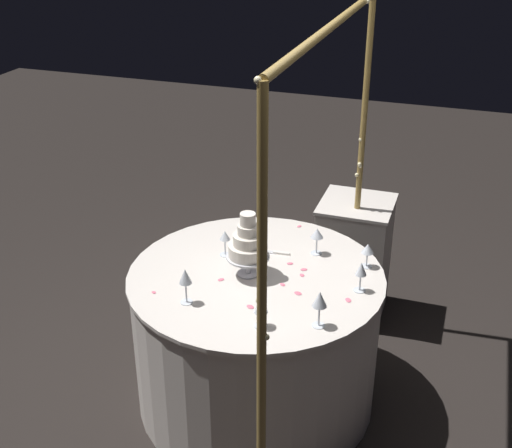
# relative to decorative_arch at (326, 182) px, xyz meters

# --- Properties ---
(ground_plane) EXTENTS (12.00, 12.00, 0.00)m
(ground_plane) POSITION_rel_decorative_arch_xyz_m (-0.00, -0.34, -1.36)
(ground_plane) COLOR black
(decorative_arch) EXTENTS (1.90, 0.06, 2.08)m
(decorative_arch) POSITION_rel_decorative_arch_xyz_m (0.00, 0.00, 0.00)
(decorative_arch) COLOR olive
(decorative_arch) RESTS_ON ground
(main_table) EXTENTS (1.32, 1.32, 0.80)m
(main_table) POSITION_rel_decorative_arch_xyz_m (-0.00, -0.34, -0.96)
(main_table) COLOR silver
(main_table) RESTS_ON ground
(side_table) EXTENTS (0.45, 0.45, 0.80)m
(side_table) POSITION_rel_decorative_arch_xyz_m (-1.01, -0.01, -0.95)
(side_table) COLOR silver
(side_table) RESTS_ON ground
(tiered_cake) EXTENTS (0.22, 0.22, 0.34)m
(tiered_cake) POSITION_rel_decorative_arch_xyz_m (0.01, -0.38, -0.39)
(tiered_cake) COLOR silver
(tiered_cake) RESTS_ON main_table
(wine_glass_0) EXTENTS (0.07, 0.07, 0.13)m
(wine_glass_0) POSITION_rel_decorative_arch_xyz_m (0.42, -0.17, -0.46)
(wine_glass_0) COLOR silver
(wine_glass_0) RESTS_ON main_table
(wine_glass_1) EXTENTS (0.07, 0.07, 0.18)m
(wine_glass_1) POSITION_rel_decorative_arch_xyz_m (0.34, 0.07, -0.42)
(wine_glass_1) COLOR silver
(wine_glass_1) RESTS_ON main_table
(wine_glass_2) EXTENTS (0.06, 0.06, 0.16)m
(wine_glass_2) POSITION_rel_decorative_arch_xyz_m (-0.02, 0.19, -0.44)
(wine_glass_2) COLOR silver
(wine_glass_2) RESTS_ON main_table
(wine_glass_3) EXTENTS (0.06, 0.06, 0.13)m
(wine_glass_3) POSITION_rel_decorative_arch_xyz_m (-0.26, 0.18, -0.46)
(wine_glass_3) COLOR silver
(wine_glass_3) RESTS_ON main_table
(wine_glass_4) EXTENTS (0.06, 0.06, 0.15)m
(wine_glass_4) POSITION_rel_decorative_arch_xyz_m (-0.13, -0.56, -0.45)
(wine_glass_4) COLOR silver
(wine_glass_4) RESTS_ON main_table
(wine_glass_5) EXTENTS (0.07, 0.07, 0.15)m
(wine_glass_5) POSITION_rel_decorative_arch_xyz_m (-0.31, -0.10, -0.44)
(wine_glass_5) COLOR silver
(wine_glass_5) RESTS_ON main_table
(wine_glass_6) EXTENTS (0.06, 0.06, 0.18)m
(wine_glass_6) POSITION_rel_decorative_arch_xyz_m (0.35, -0.57, -0.42)
(wine_glass_6) COLOR silver
(wine_glass_6) RESTS_ON main_table
(cake_knife) EXTENTS (0.05, 0.30, 0.01)m
(cake_knife) POSITION_rel_decorative_arch_xyz_m (-0.23, -0.36, -0.55)
(cake_knife) COLOR silver
(cake_knife) RESTS_ON main_table
(rose_petal_0) EXTENTS (0.03, 0.02, 0.00)m
(rose_petal_0) POSITION_rel_decorative_arch_xyz_m (-0.22, -0.41, -0.56)
(rose_petal_0) COLOR #EA6B84
(rose_petal_0) RESTS_ON main_table
(rose_petal_1) EXTENTS (0.04, 0.04, 0.00)m
(rose_petal_1) POSITION_rel_decorative_arch_xyz_m (0.06, -0.18, -0.56)
(rose_petal_1) COLOR #EA6B84
(rose_petal_1) RESTS_ON main_table
(rose_petal_2) EXTENTS (0.04, 0.04, 0.00)m
(rose_petal_2) POSITION_rel_decorative_arch_xyz_m (-0.06, -0.11, -0.56)
(rose_petal_2) COLOR #EA6B84
(rose_petal_2) RESTS_ON main_table
(rose_petal_3) EXTENTS (0.03, 0.03, 0.00)m
(rose_petal_3) POSITION_rel_decorative_arch_xyz_m (-0.15, -0.34, -0.56)
(rose_petal_3) COLOR #EA6B84
(rose_petal_3) RESTS_ON main_table
(rose_petal_4) EXTENTS (0.03, 0.03, 0.00)m
(rose_petal_4) POSITION_rel_decorative_arch_xyz_m (0.33, -0.75, -0.56)
(rose_petal_4) COLOR #EA6B84
(rose_petal_4) RESTS_ON main_table
(rose_petal_5) EXTENTS (0.04, 0.04, 0.00)m
(rose_petal_5) POSITION_rel_decorative_arch_xyz_m (-0.12, -0.12, -0.56)
(rose_petal_5) COLOR #EA6B84
(rose_petal_5) RESTS_ON main_table
(rose_petal_6) EXTENTS (0.05, 0.04, 0.00)m
(rose_petal_6) POSITION_rel_decorative_arch_xyz_m (0.09, 0.16, -0.56)
(rose_petal_6) COLOR #EA6B84
(rose_petal_6) RESTS_ON main_table
(rose_petal_7) EXTENTS (0.04, 0.05, 0.00)m
(rose_petal_7) POSITION_rel_decorative_arch_xyz_m (0.29, -0.27, -0.56)
(rose_petal_7) COLOR #EA6B84
(rose_petal_7) RESTS_ON main_table
(rose_petal_8) EXTENTS (0.03, 0.04, 0.00)m
(rose_petal_8) POSITION_rel_decorative_arch_xyz_m (-0.56, -0.50, -0.56)
(rose_petal_8) COLOR #EA6B84
(rose_petal_8) RESTS_ON main_table
(rose_petal_9) EXTENTS (0.04, 0.05, 0.00)m
(rose_petal_9) POSITION_rel_decorative_arch_xyz_m (0.11, -0.09, -0.56)
(rose_petal_9) COLOR #EA6B84
(rose_petal_9) RESTS_ON main_table
(rose_petal_10) EXTENTS (0.04, 0.03, 0.00)m
(rose_petal_10) POSITION_rel_decorative_arch_xyz_m (-0.59, -0.27, -0.56)
(rose_petal_10) COLOR #EA6B84
(rose_petal_10) RESTS_ON main_table
(rose_petal_11) EXTENTS (0.03, 0.04, 0.00)m
(rose_petal_11) POSITION_rel_decorative_arch_xyz_m (-0.16, -0.20, -0.56)
(rose_petal_11) COLOR #EA6B84
(rose_petal_11) RESTS_ON main_table
(rose_petal_12) EXTENTS (0.04, 0.04, 0.00)m
(rose_petal_12) POSITION_rel_decorative_arch_xyz_m (0.11, -0.49, -0.56)
(rose_petal_12) COLOR #EA6B84
(rose_petal_12) RESTS_ON main_table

